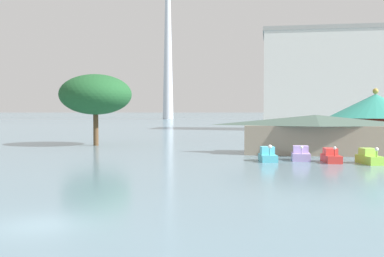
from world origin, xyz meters
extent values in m
plane|color=slate|center=(0.00, 0.00, 0.00)|extent=(2000.00, 2000.00, 0.00)
cube|color=#4CB7CC|center=(9.27, 25.78, 0.32)|extent=(1.86, 2.88, 0.64)
cube|color=#5DCDE2|center=(9.22, 26.11, 1.00)|extent=(1.41, 1.39, 0.72)
cylinder|color=#4CB7CC|center=(9.45, 24.73, 0.96)|extent=(0.14, 0.14, 0.65)
sphere|color=white|center=(9.45, 24.73, 1.47)|extent=(0.36, 0.36, 0.36)
cube|color=#B299D8|center=(12.37, 27.08, 0.36)|extent=(1.66, 2.55, 0.72)
cube|color=#C8ADF0|center=(12.37, 27.40, 1.05)|extent=(1.41, 1.15, 0.67)
cylinder|color=#B299D8|center=(12.37, 26.06, 0.95)|extent=(0.14, 0.14, 0.48)
sphere|color=white|center=(12.37, 26.06, 1.33)|extent=(0.28, 0.28, 0.28)
cube|color=red|center=(15.03, 25.87, 0.34)|extent=(1.65, 3.13, 0.69)
cube|color=#E8423C|center=(14.98, 26.24, 0.99)|extent=(1.27, 1.47, 0.60)
cylinder|color=red|center=(15.16, 24.68, 0.99)|extent=(0.14, 0.14, 0.59)
sphere|color=white|center=(15.16, 24.68, 1.42)|extent=(0.28, 0.28, 0.28)
cube|color=#8CCC3F|center=(18.25, 25.21, 0.37)|extent=(2.12, 3.20, 0.74)
cube|color=#A0E24F|center=(18.15, 25.56, 1.06)|extent=(1.48, 1.59, 0.64)
cylinder|color=#8CCC3F|center=(18.58, 24.08, 0.99)|extent=(0.14, 0.14, 0.49)
sphere|color=white|center=(18.58, 24.08, 1.40)|extent=(0.34, 0.34, 0.34)
cube|color=gray|center=(14.39, 33.90, 1.57)|extent=(15.21, 5.26, 3.14)
pyramid|color=#42564C|center=(14.39, 33.90, 3.72)|extent=(16.42, 6.05, 1.15)
cylinder|color=#993328|center=(22.29, 41.81, 1.93)|extent=(8.89, 8.89, 3.86)
cone|color=teal|center=(22.29, 41.81, 5.33)|extent=(11.60, 11.60, 2.95)
sphere|color=#B7993D|center=(22.29, 41.81, 7.15)|extent=(0.70, 0.70, 0.70)
cylinder|color=brown|center=(-13.78, 41.38, 2.10)|extent=(0.69, 0.69, 4.20)
ellipsoid|color=#1E5128|center=(-13.78, 41.38, 6.93)|extent=(9.72, 9.72, 5.45)
cube|color=silver|center=(22.85, 97.35, 11.59)|extent=(29.34, 14.46, 23.18)
cube|color=#999993|center=(22.85, 97.35, 23.68)|extent=(29.92, 14.75, 1.00)
cone|color=#B7BCC6|center=(-45.79, 231.19, 65.79)|extent=(5.92, 5.92, 131.58)
camera|label=1|loc=(9.29, -17.57, 4.78)|focal=42.84mm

